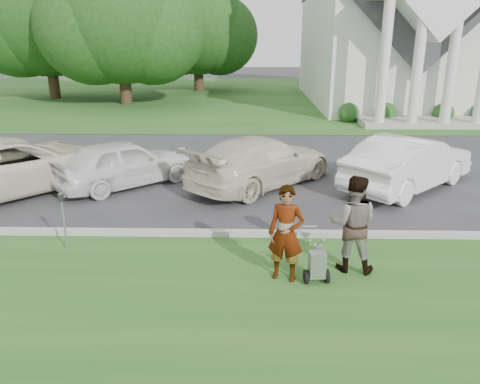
{
  "coord_description": "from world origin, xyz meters",
  "views": [
    {
      "loc": [
        0.24,
        -9.31,
        4.41
      ],
      "look_at": [
        0.04,
        0.0,
        1.27
      ],
      "focal_mm": 35.0,
      "sensor_mm": 36.0,
      "label": 1
    }
  ],
  "objects_px": {
    "car_c": "(261,161)",
    "car_d": "(409,163)",
    "car_a": "(17,165)",
    "striping_cart": "(317,265)",
    "person_right": "(352,224)",
    "tree_back": "(197,30)",
    "car_b": "(124,163)",
    "person_left": "(286,234)",
    "tree_far": "(45,15)",
    "tree_left": "(120,23)",
    "parking_meter_near": "(63,214)",
    "church": "(387,10)"
  },
  "relations": [
    {
      "from": "striping_cart",
      "to": "car_a",
      "type": "bearing_deg",
      "value": 141.15
    },
    {
      "from": "person_left",
      "to": "car_a",
      "type": "relative_size",
      "value": 0.32
    },
    {
      "from": "person_left",
      "to": "car_c",
      "type": "distance_m",
      "value": 5.89
    },
    {
      "from": "tree_left",
      "to": "person_right",
      "type": "bearing_deg",
      "value": -65.99
    },
    {
      "from": "parking_meter_near",
      "to": "car_c",
      "type": "distance_m",
      "value": 6.35
    },
    {
      "from": "parking_meter_near",
      "to": "tree_far",
      "type": "bearing_deg",
      "value": 112.29
    },
    {
      "from": "car_a",
      "to": "car_c",
      "type": "bearing_deg",
      "value": -131.81
    },
    {
      "from": "tree_far",
      "to": "tree_back",
      "type": "height_order",
      "value": "tree_far"
    },
    {
      "from": "person_right",
      "to": "car_b",
      "type": "xyz_separation_m",
      "value": [
        -5.78,
        5.28,
        -0.24
      ]
    },
    {
      "from": "church",
      "to": "tree_back",
      "type": "bearing_deg",
      "value": 152.15
    },
    {
      "from": "car_d",
      "to": "tree_back",
      "type": "bearing_deg",
      "value": -23.76
    },
    {
      "from": "tree_left",
      "to": "parking_meter_near",
      "type": "relative_size",
      "value": 8.29
    },
    {
      "from": "striping_cart",
      "to": "person_right",
      "type": "xyz_separation_m",
      "value": [
        0.72,
        0.54,
        0.6
      ]
    },
    {
      "from": "person_left",
      "to": "parking_meter_near",
      "type": "relative_size",
      "value": 1.43
    },
    {
      "from": "striping_cart",
      "to": "person_left",
      "type": "height_order",
      "value": "person_left"
    },
    {
      "from": "tree_far",
      "to": "car_c",
      "type": "height_order",
      "value": "tree_far"
    },
    {
      "from": "parking_meter_near",
      "to": "car_d",
      "type": "distance_m",
      "value": 9.73
    },
    {
      "from": "person_right",
      "to": "striping_cart",
      "type": "bearing_deg",
      "value": 49.07
    },
    {
      "from": "tree_left",
      "to": "car_c",
      "type": "bearing_deg",
      "value": -63.83
    },
    {
      "from": "parking_meter_near",
      "to": "person_left",
      "type": "bearing_deg",
      "value": -14.4
    },
    {
      "from": "tree_left",
      "to": "parking_meter_near",
      "type": "bearing_deg",
      "value": -78.98
    },
    {
      "from": "car_c",
      "to": "car_d",
      "type": "xyz_separation_m",
      "value": [
        4.38,
        -0.26,
        0.05
      ]
    },
    {
      "from": "tree_far",
      "to": "car_d",
      "type": "height_order",
      "value": "tree_far"
    },
    {
      "from": "church",
      "to": "person_right",
      "type": "height_order",
      "value": "church"
    },
    {
      "from": "person_left",
      "to": "tree_back",
      "type": "bearing_deg",
      "value": 115.62
    },
    {
      "from": "tree_back",
      "to": "car_a",
      "type": "relative_size",
      "value": 1.68
    },
    {
      "from": "person_left",
      "to": "person_right",
      "type": "height_order",
      "value": "person_right"
    },
    {
      "from": "tree_far",
      "to": "person_left",
      "type": "distance_m",
      "value": 30.68
    },
    {
      "from": "church",
      "to": "car_d",
      "type": "relative_size",
      "value": 4.95
    },
    {
      "from": "church",
      "to": "tree_left",
      "type": "height_order",
      "value": "church"
    },
    {
      "from": "striping_cart",
      "to": "car_b",
      "type": "bearing_deg",
      "value": 125.24
    },
    {
      "from": "tree_left",
      "to": "car_a",
      "type": "relative_size",
      "value": 1.86
    },
    {
      "from": "tree_back",
      "to": "car_b",
      "type": "relative_size",
      "value": 2.27
    },
    {
      "from": "car_d",
      "to": "car_b",
      "type": "bearing_deg",
      "value": 46.58
    },
    {
      "from": "person_right",
      "to": "car_d",
      "type": "bearing_deg",
      "value": -105.5
    },
    {
      "from": "car_b",
      "to": "car_d",
      "type": "distance_m",
      "value": 8.54
    },
    {
      "from": "car_c",
      "to": "car_d",
      "type": "height_order",
      "value": "car_d"
    },
    {
      "from": "parking_meter_near",
      "to": "tree_left",
      "type": "bearing_deg",
      "value": 101.02
    },
    {
      "from": "car_b",
      "to": "car_c",
      "type": "xyz_separation_m",
      "value": [
        4.15,
        0.19,
        0.03
      ]
    },
    {
      "from": "person_left",
      "to": "car_d",
      "type": "height_order",
      "value": "person_left"
    },
    {
      "from": "car_a",
      "to": "tree_far",
      "type": "bearing_deg",
      "value": -28.57
    },
    {
      "from": "striping_cart",
      "to": "car_c",
      "type": "distance_m",
      "value": 6.09
    },
    {
      "from": "tree_far",
      "to": "car_b",
      "type": "bearing_deg",
      "value": -63.21
    },
    {
      "from": "striping_cart",
      "to": "person_left",
      "type": "relative_size",
      "value": 0.51
    },
    {
      "from": "tree_back",
      "to": "car_a",
      "type": "xyz_separation_m",
      "value": [
        -2.55,
        -26.26,
        -3.93
      ]
    },
    {
      "from": "tree_left",
      "to": "car_b",
      "type": "xyz_separation_m",
      "value": [
        4.45,
        -17.69,
        -4.39
      ]
    },
    {
      "from": "tree_back",
      "to": "car_d",
      "type": "distance_m",
      "value": 27.56
    },
    {
      "from": "person_right",
      "to": "car_b",
      "type": "bearing_deg",
      "value": -30.09
    },
    {
      "from": "tree_left",
      "to": "person_right",
      "type": "relative_size",
      "value": 5.53
    },
    {
      "from": "car_d",
      "to": "striping_cart",
      "type": "bearing_deg",
      "value": 105.9
    }
  ]
}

